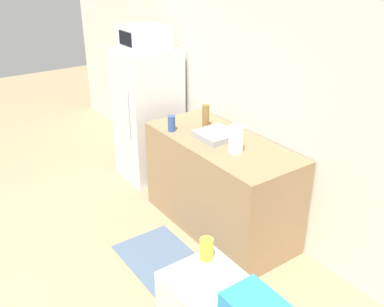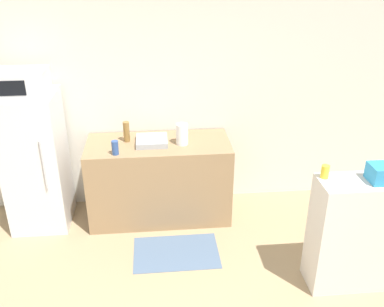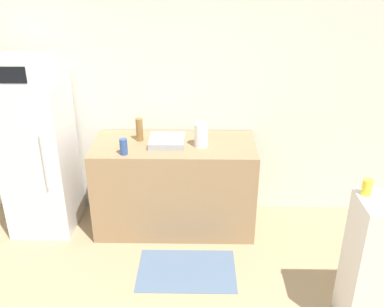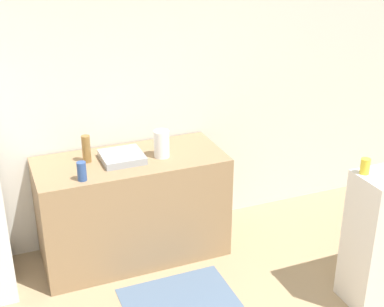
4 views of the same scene
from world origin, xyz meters
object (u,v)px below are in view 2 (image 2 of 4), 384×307
Objects in this scene: bottle_tall at (127,132)px; jar at (325,172)px; microwave at (22,82)px; basket at (384,173)px; paper_towel_roll at (182,134)px; bottle_short at (115,148)px; refrigerator at (36,161)px.

bottle_tall is 2.19m from jar.
microwave reaches higher than bottle_tall.
basket is 2.06m from paper_towel_roll.
basket is 2.06× the size of jar.
microwave is 2.15× the size of bottle_tall.
paper_towel_roll is (-1.61, 1.28, -0.12)m from basket.
microwave is 2.05× the size of basket.
basket is at bearing -38.59° from paper_towel_roll.
bottle_short is (0.90, -0.25, -0.65)m from microwave.
basket reaches higher than paper_towel_roll.
bottle_tall is 0.35m from bottle_short.
basket is at bearing -32.59° from bottle_tall.
basket is at bearing -22.51° from microwave.
refrigerator reaches higher than paper_towel_roll.
basket is (3.21, -1.33, 0.40)m from refrigerator.
bottle_short is 2.10m from jar.
microwave is at bearing 155.95° from jar.
jar is 0.50× the size of paper_towel_roll.
bottle_tall is at bearing 4.67° from microwave.
paper_towel_roll is (1.61, -0.05, -0.61)m from microwave.
bottle_short is 0.74m from paper_towel_roll.
refrigerator is 3.50m from basket.
jar is (1.75, -1.31, 0.10)m from bottle_tall.
bottle_tall is 2.63m from basket.
microwave is 3.51m from basket.
bottle_tall is at bearing 143.17° from jar.
jar is (2.75, -1.23, -0.51)m from microwave.
bottle_tall is at bearing 72.07° from bottle_short.
refrigerator is at bearing 155.93° from jar.
bottle_tall is 0.98× the size of paper_towel_roll.
refrigerator is 0.96m from bottle_short.
microwave is 1.18m from bottle_tall.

